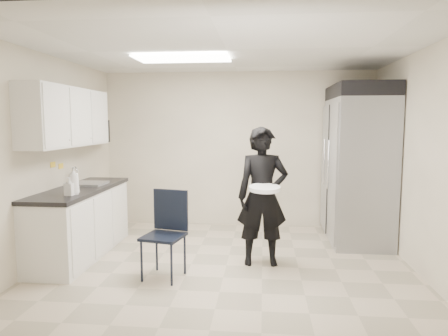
# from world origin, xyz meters

# --- Properties ---
(floor) EXTENTS (4.50, 4.50, 0.00)m
(floor) POSITION_xyz_m (0.00, 0.00, 0.00)
(floor) COLOR #B6A78F
(floor) RESTS_ON ground
(ceiling) EXTENTS (4.50, 4.50, 0.00)m
(ceiling) POSITION_xyz_m (0.00, 0.00, 2.60)
(ceiling) COLOR silver
(ceiling) RESTS_ON back_wall
(back_wall) EXTENTS (4.50, 0.00, 4.50)m
(back_wall) POSITION_xyz_m (0.00, 2.00, 1.30)
(back_wall) COLOR beige
(back_wall) RESTS_ON floor
(left_wall) EXTENTS (0.00, 4.00, 4.00)m
(left_wall) POSITION_xyz_m (-2.25, 0.00, 1.30)
(left_wall) COLOR beige
(left_wall) RESTS_ON floor
(right_wall) EXTENTS (0.00, 4.00, 4.00)m
(right_wall) POSITION_xyz_m (2.25, 0.00, 1.30)
(right_wall) COLOR beige
(right_wall) RESTS_ON floor
(ceiling_panel) EXTENTS (1.20, 0.60, 0.02)m
(ceiling_panel) POSITION_xyz_m (-0.60, 0.40, 2.57)
(ceiling_panel) COLOR white
(ceiling_panel) RESTS_ON ceiling
(lower_counter) EXTENTS (0.60, 1.90, 0.86)m
(lower_counter) POSITION_xyz_m (-1.95, 0.20, 0.43)
(lower_counter) COLOR silver
(lower_counter) RESTS_ON floor
(countertop) EXTENTS (0.64, 1.95, 0.05)m
(countertop) POSITION_xyz_m (-1.95, 0.20, 0.89)
(countertop) COLOR black
(countertop) RESTS_ON lower_counter
(sink) EXTENTS (0.42, 0.40, 0.14)m
(sink) POSITION_xyz_m (-1.93, 0.45, 0.87)
(sink) COLOR gray
(sink) RESTS_ON countertop
(faucet) EXTENTS (0.02, 0.02, 0.24)m
(faucet) POSITION_xyz_m (-2.13, 0.45, 1.02)
(faucet) COLOR silver
(faucet) RESTS_ON countertop
(upper_cabinets) EXTENTS (0.35, 1.80, 0.75)m
(upper_cabinets) POSITION_xyz_m (-2.08, 0.20, 1.83)
(upper_cabinets) COLOR silver
(upper_cabinets) RESTS_ON left_wall
(towel_dispenser) EXTENTS (0.22, 0.30, 0.35)m
(towel_dispenser) POSITION_xyz_m (-2.14, 1.35, 1.62)
(towel_dispenser) COLOR black
(towel_dispenser) RESTS_ON left_wall
(notice_sticker_left) EXTENTS (0.00, 0.12, 0.07)m
(notice_sticker_left) POSITION_xyz_m (-2.24, 0.10, 1.22)
(notice_sticker_left) COLOR yellow
(notice_sticker_left) RESTS_ON left_wall
(notice_sticker_right) EXTENTS (0.00, 0.12, 0.07)m
(notice_sticker_right) POSITION_xyz_m (-2.24, 0.30, 1.18)
(notice_sticker_right) COLOR yellow
(notice_sticker_right) RESTS_ON left_wall
(commercial_fridge) EXTENTS (0.80, 1.35, 2.10)m
(commercial_fridge) POSITION_xyz_m (1.83, 1.27, 1.05)
(commercial_fridge) COLOR gray
(commercial_fridge) RESTS_ON floor
(fridge_compressor) EXTENTS (0.80, 1.35, 0.20)m
(fridge_compressor) POSITION_xyz_m (1.83, 1.27, 2.20)
(fridge_compressor) COLOR black
(fridge_compressor) RESTS_ON commercial_fridge
(folding_chair) EXTENTS (0.50, 0.50, 0.96)m
(folding_chair) POSITION_xyz_m (-0.67, -0.46, 0.48)
(folding_chair) COLOR black
(folding_chair) RESTS_ON floor
(man_tuxedo) EXTENTS (0.66, 0.48, 1.71)m
(man_tuxedo) POSITION_xyz_m (0.43, 0.11, 0.85)
(man_tuxedo) COLOR black
(man_tuxedo) RESTS_ON floor
(bucket_lid) EXTENTS (0.40, 0.40, 0.05)m
(bucket_lid) POSITION_xyz_m (0.46, -0.14, 0.99)
(bucket_lid) COLOR white
(bucket_lid) RESTS_ON man_tuxedo
(soap_bottle_a) EXTENTS (0.18, 0.18, 0.33)m
(soap_bottle_a) POSITION_xyz_m (-1.78, -0.29, 1.07)
(soap_bottle_a) COLOR white
(soap_bottle_a) RESTS_ON countertop
(soap_bottle_b) EXTENTS (0.11, 0.11, 0.22)m
(soap_bottle_b) POSITION_xyz_m (-1.80, -0.35, 1.02)
(soap_bottle_b) COLOR #A0A1AC
(soap_bottle_b) RESTS_ON countertop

